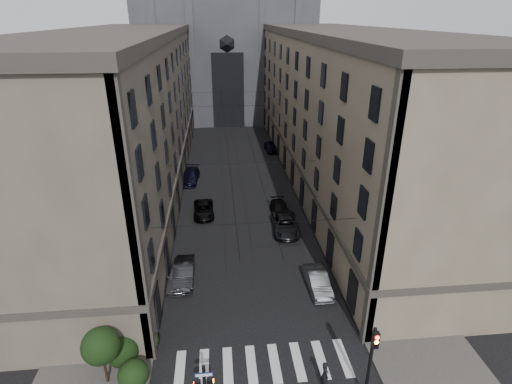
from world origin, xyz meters
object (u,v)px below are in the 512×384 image
object	(u,v)px
car_left_midnear	(184,273)
car_left_far	(190,176)
car_right_midfar	(280,210)
gothic_tower	(225,28)
traffic_light_right	(372,356)
car_left_near	(178,275)
car_left_midfar	(204,210)
car_right_midnear	(285,225)
car_right_far	(271,147)
pedestrian	(325,375)
car_right_near	(318,282)

from	to	relation	value
car_left_midnear	car_left_far	xyz separation A→B (m)	(-0.64, 21.86, 0.02)
car_left_far	car_right_midfar	distance (m)	15.05
gothic_tower	traffic_light_right	xyz separation A→B (m)	(5.60, -73.04, -14.51)
car_left_near	car_left_midfar	distance (m)	12.23
car_right_midnear	traffic_light_right	bearing A→B (deg)	-83.21
car_right_far	car_left_midfar	bearing A→B (deg)	-119.47
car_left_midfar	car_right_far	size ratio (longest dim) A/B	1.13
gothic_tower	pedestrian	distance (m)	73.99
car_left_near	pedestrian	distance (m)	14.60
traffic_light_right	car_right_far	world-z (taller)	traffic_light_right
traffic_light_right	car_left_far	distance (m)	36.35
car_right_near	car_right_far	distance (m)	35.90
gothic_tower	car_left_midfar	distance (m)	51.83
traffic_light_right	car_left_midfar	bearing A→B (deg)	111.96
car_right_midfar	pedestrian	xyz separation A→B (m)	(-0.79, -22.35, 0.28)
car_right_midnear	car_right_midfar	size ratio (longest dim) A/B	1.20
pedestrian	car_right_midnear	bearing A→B (deg)	-9.23
car_left_far	car_right_near	xyz separation A→B (m)	(11.44, -24.08, -0.05)
car_left_far	car_right_near	distance (m)	26.66
car_left_midfar	pedestrian	distance (m)	24.45
car_left_near	traffic_light_right	bearing A→B (deg)	-44.62
traffic_light_right	car_right_near	xyz separation A→B (m)	(-0.36, 10.21, -2.56)
car_left_midnear	car_left_midfar	bearing A→B (deg)	83.54
car_left_midfar	car_left_far	size ratio (longest dim) A/B	0.89
car_left_midfar	car_right_midnear	bearing A→B (deg)	-30.29
car_right_far	pedestrian	size ratio (longest dim) A/B	2.25
car_left_midfar	car_right_far	bearing A→B (deg)	62.28
car_left_midnear	car_right_near	world-z (taller)	car_left_midnear
car_right_near	car_right_midnear	size ratio (longest dim) A/B	0.81
car_right_near	car_right_midnear	world-z (taller)	car_right_midnear
car_right_midfar	car_left_midnear	bearing A→B (deg)	-132.38
car_left_near	car_right_midnear	world-z (taller)	car_right_midnear
gothic_tower	car_right_midfar	distance (m)	52.65
car_right_far	pedestrian	xyz separation A→B (m)	(-2.73, -45.02, 0.22)
car_left_near	car_left_midfar	bearing A→B (deg)	83.27
car_left_midfar	car_right_midnear	world-z (taller)	car_right_midnear
car_left_near	car_right_far	xyz separation A→B (m)	(12.18, 33.89, -0.01)
car_left_near	car_right_midfar	xyz separation A→B (m)	(10.24, 11.22, -0.07)
car_left_midnear	car_left_far	distance (m)	21.87
gothic_tower	car_right_far	size ratio (longest dim) A/B	13.70
car_right_midnear	pedestrian	world-z (taller)	pedestrian
car_right_midfar	car_right_far	distance (m)	22.75
car_left_midfar	car_left_midnear	bearing A→B (deg)	-98.82
car_left_midnear	car_right_midfar	xyz separation A→B (m)	(9.79, 11.00, -0.10)
traffic_light_right	car_left_near	bearing A→B (deg)	133.57
car_right_near	car_left_near	bearing A→B (deg)	168.64
traffic_light_right	car_left_midfar	xyz separation A→B (m)	(-9.80, 24.31, -2.63)
gothic_tower	car_left_far	world-z (taller)	gothic_tower
traffic_light_right	car_right_near	bearing A→B (deg)	92.00
car_right_near	car_right_far	world-z (taller)	car_right_near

